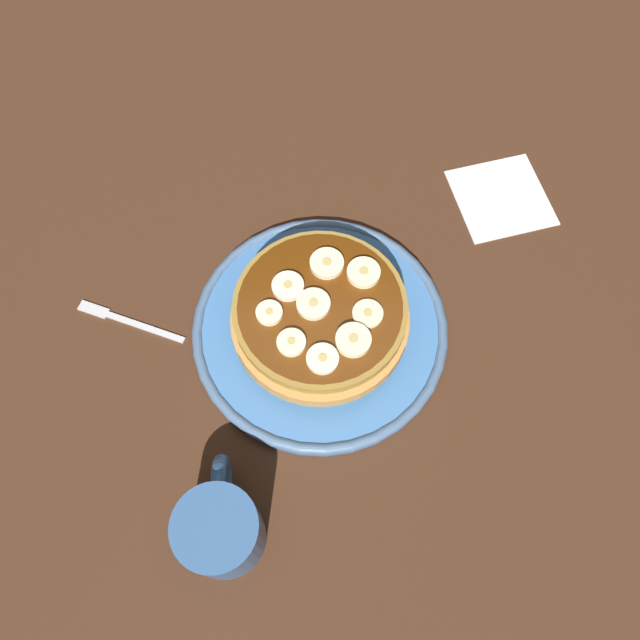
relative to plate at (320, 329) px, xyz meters
The scene contains 15 objects.
ground_plane 2.61cm from the plate, ahead, with size 140.00×140.00×3.00cm, color #422616.
plate is the anchor object (origin of this frame).
pancake_stack 3.28cm from the plate, 158.92° to the left, with size 19.33×19.53×5.37cm.
banana_slice_0 6.27cm from the plate, 60.66° to the left, with size 3.48×3.48×0.88cm.
banana_slice_1 7.82cm from the plate, 10.98° to the right, with size 3.58×3.58×0.90cm.
banana_slice_2 8.15cm from the plate, 143.16° to the right, with size 3.57×3.57×1.05cm.
banana_slice_3 8.01cm from the plate, 143.96° to the left, with size 2.92×2.92×0.85cm.
banana_slice_4 7.84cm from the plate, 104.88° to the right, with size 3.13×3.13×0.68cm.
banana_slice_5 8.08cm from the plate, 98.87° to the left, with size 2.72×2.72×0.83cm.
banana_slice_6 8.49cm from the plate, 53.95° to the right, with size 3.48×3.48×0.94cm.
banana_slice_7 7.30cm from the plate, 56.20° to the left, with size 3.34×3.34×0.85cm.
banana_slice_8 8.55cm from the plate, behind, with size 3.22×3.22×0.77cm.
coffee_mug 23.40cm from the plate, 154.59° to the left, with size 11.02×7.73×8.57cm.
napkin 28.79cm from the plate, 53.24° to the right, with size 11.00×11.00×0.30cm, color white.
fork 22.01cm from the plate, 83.71° to the left, with size 5.83×12.40×0.50cm.
Camera 1 is at (-28.08, 1.16, 64.87)cm, focal length 35.64 mm.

